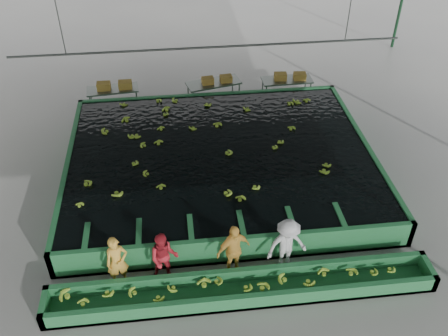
{
  "coord_description": "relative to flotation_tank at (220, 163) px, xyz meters",
  "views": [
    {
      "loc": [
        -1.44,
        -11.67,
        10.46
      ],
      "look_at": [
        0.0,
        0.5,
        1.0
      ],
      "focal_mm": 40.0,
      "sensor_mm": 36.0,
      "label": 1
    }
  ],
  "objects": [
    {
      "name": "shed_roof",
      "position": [
        0.0,
        -1.5,
        4.55
      ],
      "size": [
        20.0,
        22.0,
        0.04
      ],
      "primitive_type": "cube",
      "color": "gray",
      "rests_on": "shed_posts"
    },
    {
      "name": "packing_table_mid",
      "position": [
        0.25,
        4.67,
        0.04
      ],
      "size": [
        2.29,
        1.33,
        0.98
      ],
      "primitive_type": null,
      "rotation": [
        0.0,
        0.0,
        0.23
      ],
      "color": "#59605B",
      "rests_on": "ground"
    },
    {
      "name": "box_stack_right",
      "position": [
        3.37,
        4.64,
        0.48
      ],
      "size": [
        1.31,
        0.46,
        0.28
      ],
      "primitive_type": null,
      "rotation": [
        0.0,
        0.0,
        -0.08
      ],
      "color": "olive",
      "rests_on": "packing_table_right"
    },
    {
      "name": "worker_b",
      "position": [
        -1.95,
        -4.3,
        0.33
      ],
      "size": [
        0.77,
        0.61,
        1.56
      ],
      "primitive_type": "imported",
      "rotation": [
        0.0,
        0.0,
        -0.02
      ],
      "color": "#B21F2A",
      "rests_on": "ground"
    },
    {
      "name": "sorting_trough",
      "position": [
        0.0,
        -5.1,
        -0.2
      ],
      "size": [
        10.0,
        1.0,
        0.5
      ],
      "primitive_type": null,
      "color": "#236B38",
      "rests_on": "ground"
    },
    {
      "name": "worker_a",
      "position": [
        -3.14,
        -4.3,
        0.34
      ],
      "size": [
        0.66,
        0.52,
        1.57
      ],
      "primitive_type": "imported",
      "rotation": [
        0.0,
        0.0,
        0.28
      ],
      "color": "gold",
      "rests_on": "ground"
    },
    {
      "name": "rail_hanger_right",
      "position": [
        5.0,
        3.5,
        3.55
      ],
      "size": [
        0.04,
        0.04,
        2.0
      ],
      "primitive_type": "cylinder",
      "color": "#59605B",
      "rests_on": "shed_roof"
    },
    {
      "name": "rail_hanger_left",
      "position": [
        -5.0,
        3.5,
        3.55
      ],
      "size": [
        0.04,
        0.04,
        2.0
      ],
      "primitive_type": "cylinder",
      "color": "#59605B",
      "rests_on": "shed_roof"
    },
    {
      "name": "tank_water",
      "position": [
        0.0,
        -0.0,
        0.4
      ],
      "size": [
        9.7,
        7.7,
        0.0
      ],
      "primitive_type": "cube",
      "color": "black",
      "rests_on": "flotation_tank"
    },
    {
      "name": "worker_c",
      "position": [
        -0.15,
        -4.3,
        0.38
      ],
      "size": [
        1.06,
        0.75,
        1.66
      ],
      "primitive_type": "imported",
      "rotation": [
        0.0,
        0.0,
        0.39
      ],
      "color": "#F3BB4A",
      "rests_on": "ground"
    },
    {
      "name": "shed_posts",
      "position": [
        0.0,
        -1.5,
        2.05
      ],
      "size": [
        20.0,
        22.0,
        5.0
      ],
      "primitive_type": null,
      "color": "#153B20",
      "rests_on": "ground"
    },
    {
      "name": "floating_bananas",
      "position": [
        0.0,
        0.8,
        0.4
      ],
      "size": [
        8.26,
        5.63,
        0.11
      ],
      "primitive_type": null,
      "color": "#89B32C",
      "rests_on": "tank_water"
    },
    {
      "name": "packing_table_left",
      "position": [
        -3.76,
        4.73,
        0.01
      ],
      "size": [
        2.07,
        0.98,
        0.91
      ],
      "primitive_type": null,
      "rotation": [
        0.0,
        0.0,
        0.09
      ],
      "color": "#59605B",
      "rests_on": "ground"
    },
    {
      "name": "cableway_rail",
      "position": [
        0.0,
        3.5,
        2.55
      ],
      "size": [
        0.08,
        0.08,
        14.0
      ],
      "primitive_type": "cylinder",
      "color": "#59605B",
      "rests_on": "shed_roof"
    },
    {
      "name": "box_stack_mid",
      "position": [
        0.38,
        4.63,
        0.53
      ],
      "size": [
        1.24,
        0.47,
        0.26
      ],
      "primitive_type": null,
      "rotation": [
        0.0,
        0.0,
        0.11
      ],
      "color": "olive",
      "rests_on": "packing_table_mid"
    },
    {
      "name": "packing_table_right",
      "position": [
        3.26,
        4.67,
        0.01
      ],
      "size": [
        2.06,
        0.86,
        0.93
      ],
      "primitive_type": null,
      "rotation": [
        0.0,
        0.0,
        0.02
      ],
      "color": "#59605B",
      "rests_on": "ground"
    },
    {
      "name": "worker_d",
      "position": [
        1.28,
        -4.3,
        0.39
      ],
      "size": [
        1.17,
        0.78,
        1.69
      ],
      "primitive_type": "imported",
      "rotation": [
        0.0,
        0.0,
        0.15
      ],
      "color": "silver",
      "rests_on": "ground"
    },
    {
      "name": "flotation_tank",
      "position": [
        0.0,
        0.0,
        0.0
      ],
      "size": [
        10.0,
        8.0,
        0.9
      ],
      "primitive_type": null,
      "color": "#236B38",
      "rests_on": "ground"
    },
    {
      "name": "trough_bananas",
      "position": [
        0.0,
        -5.1,
        -0.05
      ],
      "size": [
        9.28,
        0.62,
        0.12
      ],
      "primitive_type": null,
      "color": "#89B32C",
      "rests_on": "sorting_trough"
    },
    {
      "name": "ground",
      "position": [
        0.0,
        -1.5,
        -0.45
      ],
      "size": [
        80.0,
        80.0,
        0.0
      ],
      "primitive_type": "plane",
      "color": "gray",
      "rests_on": "ground"
    },
    {
      "name": "box_stack_left",
      "position": [
        -3.66,
        4.72,
        0.46
      ],
      "size": [
        1.36,
        0.4,
        0.29
      ],
      "primitive_type": null,
      "rotation": [
        0.0,
        0.0,
        0.02
      ],
      "color": "olive",
      "rests_on": "packing_table_left"
    }
  ]
}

